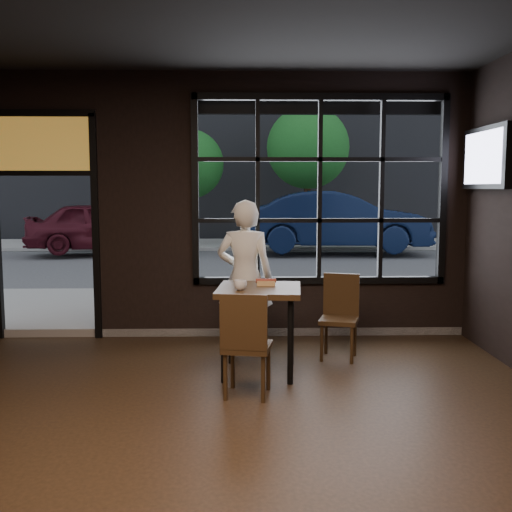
{
  "coord_description": "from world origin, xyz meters",
  "views": [
    {
      "loc": [
        0.26,
        -3.74,
        1.83
      ],
      "look_at": [
        0.4,
        2.2,
        1.15
      ],
      "focal_mm": 42.0,
      "sensor_mm": 36.0,
      "label": 1
    }
  ],
  "objects_px": {
    "cafe_table": "(259,330)",
    "navy_car": "(336,221)",
    "man": "(245,277)",
    "chair_near": "(247,343)"
  },
  "relations": [
    {
      "from": "cafe_table",
      "to": "navy_car",
      "type": "bearing_deg",
      "value": 82.45
    },
    {
      "from": "cafe_table",
      "to": "man",
      "type": "bearing_deg",
      "value": 105.46
    },
    {
      "from": "cafe_table",
      "to": "navy_car",
      "type": "xyz_separation_m",
      "value": [
        2.4,
        10.42,
        0.48
      ]
    },
    {
      "from": "chair_near",
      "to": "cafe_table",
      "type": "bearing_deg",
      "value": -90.65
    },
    {
      "from": "chair_near",
      "to": "navy_car",
      "type": "bearing_deg",
      "value": -92.48
    },
    {
      "from": "man",
      "to": "navy_car",
      "type": "height_order",
      "value": "navy_car"
    },
    {
      "from": "man",
      "to": "navy_car",
      "type": "relative_size",
      "value": 0.34
    },
    {
      "from": "man",
      "to": "navy_car",
      "type": "bearing_deg",
      "value": -99.05
    },
    {
      "from": "cafe_table",
      "to": "chair_near",
      "type": "height_order",
      "value": "chair_near"
    },
    {
      "from": "navy_car",
      "to": "man",
      "type": "bearing_deg",
      "value": 167.61
    }
  ]
}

